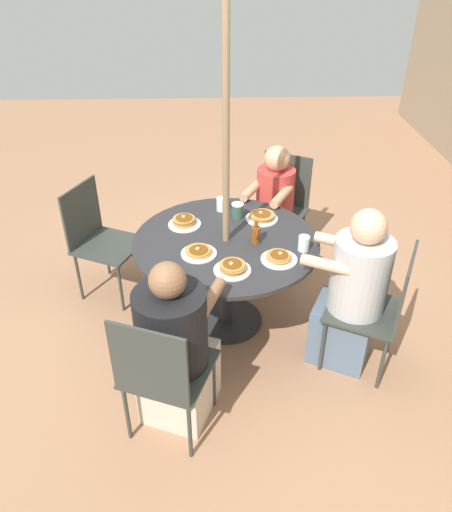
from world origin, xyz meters
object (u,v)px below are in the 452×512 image
pancake_plate_e (262,217)px  drinking_glass_b (304,243)px  patio_chair_south (161,371)px  diner_south (175,351)px  pancake_plate_d (199,252)px  patio_chair_west (380,305)px  diner_west (352,296)px  pancake_plate_c (184,222)px  diner_north (273,213)px  coffee_cup (237,211)px  patio_table (226,254)px  drinking_glass_a (222,204)px  pancake_plate_a (233,268)px  patio_chair_north (281,202)px  patio_chair_east (98,235)px  syrup_bottle (256,234)px  pancake_plate_b (279,258)px

pancake_plate_e → drinking_glass_b: (0.43, 0.24, 0.03)m
patio_chair_south → diner_south: size_ratio=0.82×
pancake_plate_d → patio_chair_west: bearing=74.6°
diner_west → pancake_plate_c: diner_west is taller
pancake_plate_d → diner_north: bearing=147.6°
coffee_cup → pancake_plate_d: bearing=-29.7°
patio_table → patio_chair_west: 1.08m
drinking_glass_a → drinking_glass_b: drinking_glass_b is taller
diner_south → drinking_glass_a: size_ratio=11.05×
pancake_plate_a → diner_south: bearing=-37.0°
diner_south → drinking_glass_b: 1.11m
diner_north → pancake_plate_e: (0.51, -0.15, 0.24)m
patio_table → coffee_cup: coffee_cup is taller
patio_chair_north → patio_chair_east: (0.50, -1.49, 0.00)m
diner_south → patio_chair_west: (-0.34, 1.27, 0.02)m
patio_chair_north → patio_chair_south: 2.14m
patio_chair_east → drinking_glass_a: (0.01, 0.96, 0.25)m
patio_chair_north → diner_south: size_ratio=0.82×
patio_chair_west → pancake_plate_c: size_ratio=3.86×
drinking_glass_b → coffee_cup: bearing=-138.6°
syrup_bottle → drinking_glass_a: size_ratio=1.67×
patio_chair_north → patio_chair_south: bearing=93.7°
diner_west → pancake_plate_b: diner_west is taller
patio_chair_south → pancake_plate_c: 1.25m
patio_chair_south → diner_south: diner_south is taller
patio_chair_east → pancake_plate_a: bearing=75.4°
pancake_plate_e → coffee_cup: bearing=-102.8°
pancake_plate_b → drinking_glass_b: 0.21m
diner_north → pancake_plate_e: bearing=101.5°
pancake_plate_e → coffee_cup: 0.18m
pancake_plate_b → pancake_plate_d: 0.52m
patio_chair_north → pancake_plate_d: (1.12, -0.69, 0.22)m
patio_chair_north → patio_chair_south: same height
diner_west → drinking_glass_b: 0.46m
patio_chair_east → pancake_plate_c: size_ratio=3.86×
patio_chair_north → pancake_plate_d: bearing=86.5°
drinking_glass_b → patio_chair_north: bearing=179.8°
patio_chair_north → patio_chair_east: size_ratio=1.00×
patio_table → pancake_plate_a: pancake_plate_a is taller
pancake_plate_a → pancake_plate_c: bearing=-151.7°
patio_chair_south → patio_chair_east: bearing=133.3°
patio_chair_east → diner_west: diner_west is taller
diner_west → pancake_plate_b: bearing=99.5°
pancake_plate_b → drinking_glass_b: (-0.11, 0.18, 0.03)m
drinking_glass_b → syrup_bottle: bearing=-109.4°
patio_chair_east → diner_west: (0.85, 1.77, 0.01)m
pancake_plate_e → drinking_glass_a: bearing=-118.2°
pancake_plate_c → pancake_plate_d: pancake_plate_c is taller
syrup_bottle → diner_north: bearing=164.7°
coffee_cup → patio_table: bearing=-16.7°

